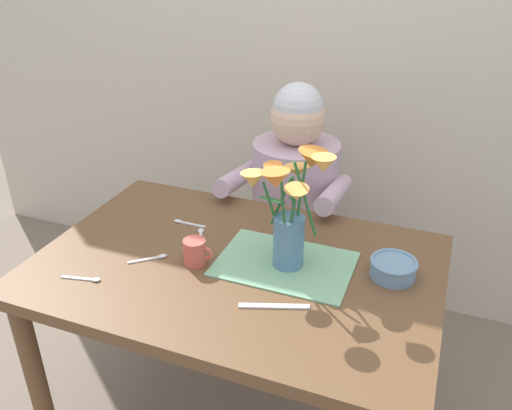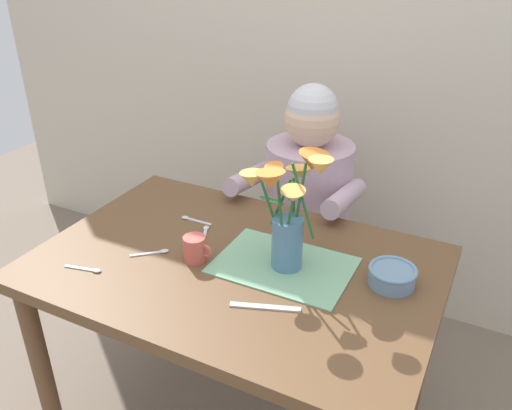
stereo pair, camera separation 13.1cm
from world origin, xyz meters
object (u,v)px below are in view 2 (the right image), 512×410
(seated_person, at_px, (307,222))
(dinner_knife, at_px, (265,307))
(tea_cup, at_px, (195,249))
(ceramic_bowl, at_px, (392,275))
(flower_vase, at_px, (290,207))

(seated_person, distance_m, dinner_knife, 0.81)
(dinner_knife, bearing_deg, tea_cup, 139.67)
(ceramic_bowl, relative_size, dinner_knife, 0.72)
(seated_person, distance_m, ceramic_bowl, 0.72)
(seated_person, bearing_deg, tea_cup, -100.72)
(ceramic_bowl, distance_m, dinner_knife, 0.37)
(ceramic_bowl, bearing_deg, dinner_knife, -136.79)
(flower_vase, relative_size, ceramic_bowl, 2.70)
(dinner_knife, height_order, tea_cup, tea_cup)
(flower_vase, distance_m, ceramic_bowl, 0.35)
(seated_person, relative_size, tea_cup, 12.20)
(tea_cup, bearing_deg, seated_person, 81.29)
(flower_vase, height_order, tea_cup, flower_vase)
(flower_vase, bearing_deg, seated_person, 105.73)
(flower_vase, bearing_deg, tea_cup, -159.59)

